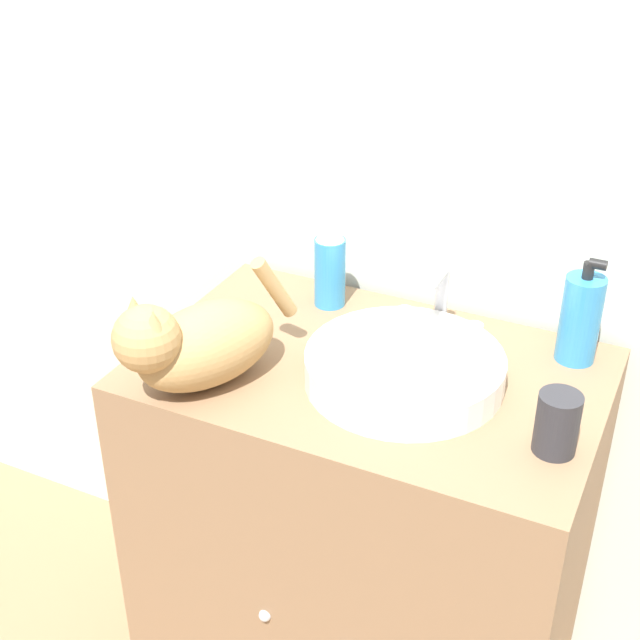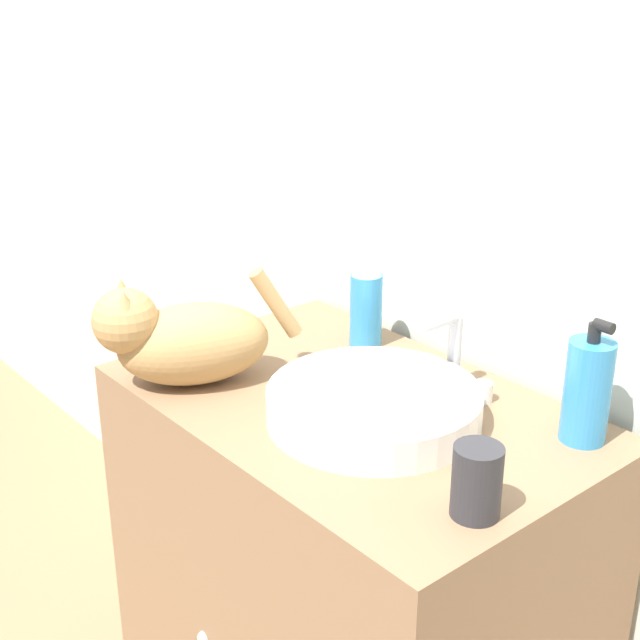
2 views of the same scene
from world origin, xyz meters
The scene contains 8 objects.
wall_back centered at (0.00, 0.58, 1.25)m, with size 6.00×0.05×2.50m.
vanity_cabinet centered at (0.00, 0.27, 0.45)m, with size 0.83×0.55×0.90m.
sink_basin centered at (0.07, 0.25, 0.93)m, with size 0.35×0.35×0.06m.
faucet centered at (0.07, 0.43, 0.97)m, with size 0.17×0.10×0.15m.
cat centered at (-0.25, 0.09, 0.99)m, with size 0.24×0.36×0.20m.
soap_bottle centered at (0.33, 0.46, 0.99)m, with size 0.07×0.07×0.20m.
spray_bottle centered at (-0.17, 0.45, 0.99)m, with size 0.06×0.06×0.18m.
cup centered at (0.35, 0.17, 0.96)m, with size 0.07×0.07×0.10m.
Camera 2 is at (1.00, -0.64, 1.60)m, focal length 50.00 mm.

